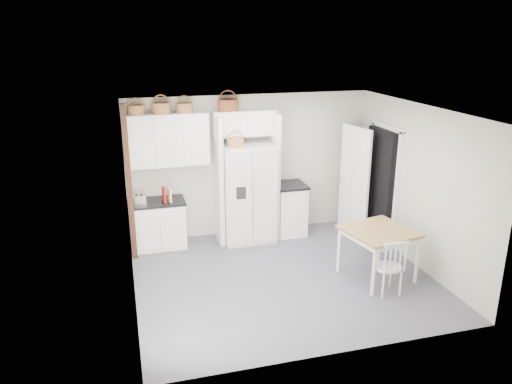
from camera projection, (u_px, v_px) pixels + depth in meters
name	position (u px, v px, depth m)	size (l,w,h in m)	color
floor	(283.00, 277.00, 7.79)	(4.50, 4.50, 0.00)	#4E4E54
ceiling	(286.00, 111.00, 6.98)	(4.50, 4.50, 0.00)	white
wall_back	(250.00, 165.00, 9.22)	(4.50, 4.50, 0.00)	#B0ACA6
wall_left	(128.00, 213.00, 6.82)	(4.00, 4.00, 0.00)	#B0ACA6
wall_right	(418.00, 187.00, 7.95)	(4.00, 4.00, 0.00)	#B0ACA6
refrigerator	(247.00, 193.00, 8.97)	(0.92, 0.74, 1.78)	silver
base_cab_left	(159.00, 225.00, 8.78)	(0.89, 0.56, 0.82)	white
base_cab_right	(289.00, 210.00, 9.37)	(0.53, 0.63, 0.93)	white
dining_table	(377.00, 254.00, 7.68)	(0.95, 0.95, 0.79)	brown
windsor_chair	(388.00, 267.00, 7.22)	(0.40, 0.36, 0.82)	white
counter_left	(158.00, 202.00, 8.65)	(0.92, 0.60, 0.04)	black
counter_right	(290.00, 185.00, 9.22)	(0.57, 0.68, 0.04)	black
toaster	(139.00, 200.00, 8.44)	(0.24, 0.14, 0.17)	silver
cookbook_red	(164.00, 195.00, 8.56)	(0.04, 0.17, 0.26)	#A8160E
cookbook_cream	(170.00, 195.00, 8.58)	(0.03, 0.16, 0.24)	beige
basket_upper_a	(136.00, 110.00, 8.21)	(0.27, 0.27, 0.15)	#9D6439
basket_upper_b	(161.00, 108.00, 8.31)	(0.30, 0.30, 0.18)	#9D6439
basket_upper_c	(184.00, 108.00, 8.41)	(0.28, 0.28, 0.16)	#9D6439
basket_bridge_a	(228.00, 105.00, 8.60)	(0.35, 0.35, 0.20)	brown
basket_fridge_a	(235.00, 142.00, 8.52)	(0.28, 0.28, 0.15)	#9D6439
upper_cabinet	(168.00, 140.00, 8.50)	(1.40, 0.34, 0.90)	white
bridge_cabinet	(244.00, 123.00, 8.77)	(1.12, 0.34, 0.45)	white
fridge_panel_left	(218.00, 180.00, 8.82)	(0.08, 0.60, 2.30)	white
fridge_panel_right	(273.00, 176.00, 9.08)	(0.08, 0.60, 2.30)	white
trim_post	(129.00, 184.00, 8.07)	(0.09, 0.09, 2.60)	black
doorway_void	(381.00, 186.00, 8.93)	(0.18, 0.85, 2.05)	black
door_slab	(354.00, 182.00, 9.15)	(0.80, 0.04, 2.05)	white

